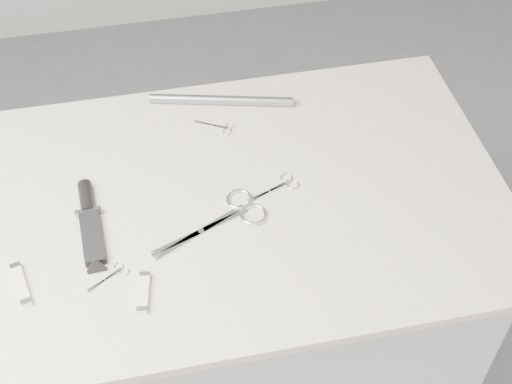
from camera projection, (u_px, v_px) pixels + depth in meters
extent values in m
cube|color=#BCBCB9|center=(253.00, 321.00, 1.75)|extent=(0.90, 0.60, 0.90)
cube|color=beige|center=(253.00, 196.00, 1.41)|extent=(1.00, 0.70, 0.02)
cube|color=silver|center=(201.00, 232.00, 1.33)|extent=(0.20, 0.11, 0.00)
cylinder|color=silver|center=(201.00, 231.00, 1.33)|extent=(0.01, 0.01, 0.01)
torus|color=silver|center=(239.00, 199.00, 1.39)|extent=(0.05, 0.05, 0.01)
torus|color=silver|center=(254.00, 215.00, 1.36)|extent=(0.05, 0.05, 0.01)
cube|color=silver|center=(269.00, 191.00, 1.40)|extent=(0.10, 0.05, 0.00)
cylinder|color=silver|center=(269.00, 191.00, 1.40)|extent=(0.01, 0.01, 0.00)
torus|color=silver|center=(286.00, 178.00, 1.43)|extent=(0.03, 0.03, 0.00)
torus|color=silver|center=(293.00, 185.00, 1.41)|extent=(0.03, 0.03, 0.00)
cube|color=silver|center=(212.00, 125.00, 1.53)|extent=(0.07, 0.05, 0.00)
cylinder|color=silver|center=(212.00, 125.00, 1.53)|extent=(0.00, 0.00, 0.00)
torus|color=silver|center=(230.00, 126.00, 1.53)|extent=(0.02, 0.02, 0.00)
torus|color=silver|center=(227.00, 132.00, 1.52)|extent=(0.02, 0.02, 0.00)
cube|color=silver|center=(105.00, 280.00, 1.26)|extent=(0.07, 0.05, 0.00)
cylinder|color=silver|center=(105.00, 280.00, 1.26)|extent=(0.00, 0.00, 0.00)
torus|color=silver|center=(119.00, 266.00, 1.28)|extent=(0.02, 0.02, 0.00)
torus|color=silver|center=(124.00, 272.00, 1.27)|extent=(0.02, 0.02, 0.00)
cube|color=black|center=(92.00, 237.00, 1.32)|extent=(0.04, 0.13, 0.01)
cube|color=gray|center=(89.00, 212.00, 1.36)|extent=(0.05, 0.01, 0.02)
cylinder|color=black|center=(87.00, 198.00, 1.38)|extent=(0.03, 0.08, 0.03)
cube|color=silver|center=(21.00, 284.00, 1.25)|extent=(0.04, 0.10, 0.01)
cube|color=silver|center=(16.00, 267.00, 1.27)|extent=(0.02, 0.02, 0.01)
cube|color=silver|center=(26.00, 303.00, 1.22)|extent=(0.02, 0.02, 0.01)
cube|color=silver|center=(144.00, 293.00, 1.24)|extent=(0.03, 0.08, 0.01)
cube|color=silver|center=(145.00, 275.00, 1.26)|extent=(0.02, 0.01, 0.01)
cube|color=silver|center=(142.00, 310.00, 1.21)|extent=(0.02, 0.01, 0.01)
cylinder|color=gray|center=(221.00, 100.00, 1.57)|extent=(0.31, 0.10, 0.02)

